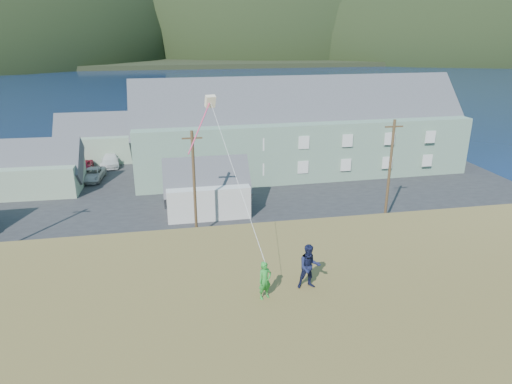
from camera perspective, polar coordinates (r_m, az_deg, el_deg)
The scene contains 15 objects.
ground at distance 37.52m, azimuth -6.56°, elevation -6.63°, with size 900.00×900.00×0.00m, color #0A1638.
grass_strip at distance 35.72m, azimuth -6.31°, elevation -7.96°, with size 110.00×8.00×0.10m, color #4C3D19.
waterfront_lot at distance 53.26m, azimuth -7.97°, elevation 1.48°, with size 72.00×36.00×0.12m, color #28282B.
wharf at distance 75.45m, azimuth -13.51°, elevation 6.86°, with size 26.00×14.00×0.90m, color gray.
far_shore at distance 363.94m, azimuth -10.74°, elevation 16.98°, with size 900.00×320.00×2.00m, color black.
far_hills at distance 315.56m, azimuth -3.91°, elevation 17.06°, with size 760.00×265.00×143.00m.
lodge at distance 55.47m, azimuth 5.40°, elevation 7.89°, with size 39.32×11.85×13.74m.
shed_palegreen_near at distance 53.54m, azimuth -25.90°, elevation 2.60°, with size 9.67×6.24×6.92m.
shed_white at distance 43.16m, azimuth -6.18°, elevation 0.52°, with size 8.05×5.42×6.39m.
shed_palegreen_far at distance 63.96m, azimuth -18.77°, elevation 6.35°, with size 11.34×6.55×7.62m.
utility_poles at distance 37.17m, azimuth -6.27°, elevation 0.79°, with size 32.86×0.24×9.31m.
parked_cars at distance 57.81m, azimuth -16.51°, elevation 3.13°, with size 22.86×12.38×1.56m.
kite_flyer_green at distance 16.94m, azimuth 1.12°, elevation -10.98°, with size 0.53×0.35×1.46m, color #268B2D.
kite_flyer_navy at distance 17.60m, azimuth 6.68°, elevation -9.25°, with size 0.87×0.68×1.79m, color #141837.
kite_rig at distance 21.27m, azimuth -5.86°, elevation 10.53°, with size 1.23×3.75×8.52m.
Camera 1 is at (-1.94, -33.60, 16.59)m, focal length 32.00 mm.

